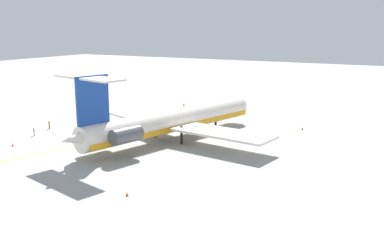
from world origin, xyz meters
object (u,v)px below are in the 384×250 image
at_px(main_jetliner, 168,121).
at_px(ground_crew_near_nose, 184,106).
at_px(ground_crew_starboard, 34,131).
at_px(safety_cone_tail, 13,145).
at_px(safety_cone_nose, 302,128).
at_px(ground_crew_portside, 49,124).
at_px(safety_cone_wingtip, 127,194).
at_px(ground_crew_near_tail, 208,108).

relative_size(main_jetliner, ground_crew_near_nose, 25.42).
relative_size(main_jetliner, ground_crew_starboard, 27.73).
xyz_separation_m(ground_crew_starboard, safety_cone_tail, (7.30, 2.74, -0.76)).
distance_m(safety_cone_nose, safety_cone_tail, 55.82).
relative_size(main_jetliner, ground_crew_portside, 27.72).
bearing_deg(safety_cone_wingtip, safety_cone_nose, 168.55).
bearing_deg(ground_crew_near_tail, ground_crew_near_nose, 89.64).
relative_size(ground_crew_near_tail, ground_crew_portside, 1.11).
distance_m(ground_crew_near_tail, safety_cone_nose, 26.52).
xyz_separation_m(ground_crew_near_tail, safety_cone_nose, (7.49, 25.42, -0.88)).
distance_m(ground_crew_starboard, safety_cone_tail, 7.83).
relative_size(safety_cone_wingtip, safety_cone_tail, 1.00).
bearing_deg(ground_crew_portside, ground_crew_near_nose, 149.22).
distance_m(main_jetliner, safety_cone_tail, 27.87).
xyz_separation_m(ground_crew_starboard, safety_cone_nose, (-30.14, 44.15, -0.76)).
xyz_separation_m(ground_crew_near_nose, ground_crew_near_tail, (-1.06, 6.32, 0.02)).
distance_m(ground_crew_near_tail, safety_cone_tail, 47.69).
bearing_deg(ground_crew_near_nose, ground_crew_portside, 105.45).
height_order(ground_crew_starboard, safety_cone_nose, ground_crew_starboard).
height_order(ground_crew_near_tail, safety_cone_wingtip, ground_crew_near_tail).
relative_size(safety_cone_nose, safety_cone_tail, 1.00).
bearing_deg(main_jetliner, safety_cone_wingtip, -144.87).
bearing_deg(safety_cone_nose, safety_cone_tail, -47.88).
height_order(ground_crew_near_tail, ground_crew_portside, ground_crew_near_tail).
bearing_deg(ground_crew_near_nose, safety_cone_nose, -151.02).
bearing_deg(ground_crew_near_tail, safety_cone_wingtip, -173.43).
height_order(ground_crew_near_nose, ground_crew_starboard, ground_crew_near_nose).
distance_m(ground_crew_near_nose, safety_cone_wingtip, 57.48).
bearing_deg(ground_crew_starboard, ground_crew_near_nose, 12.18).
distance_m(ground_crew_portside, safety_cone_wingtip, 42.85).
bearing_deg(safety_cone_wingtip, safety_cone_tail, -105.89).
relative_size(ground_crew_portside, safety_cone_tail, 2.98).
bearing_deg(ground_crew_near_tail, main_jetliner, -177.99).
bearing_deg(main_jetliner, ground_crew_near_tail, 25.88).
bearing_deg(ground_crew_starboard, safety_cone_nose, -24.76).
xyz_separation_m(main_jetliner, safety_cone_wingtip, (26.00, 10.08, -3.38)).
bearing_deg(ground_crew_starboard, safety_cone_wingtip, -84.37).
distance_m(ground_crew_portside, safety_cone_nose, 52.16).
xyz_separation_m(main_jetliner, ground_crew_near_nose, (-26.96, -12.24, -2.52)).
bearing_deg(main_jetliner, safety_cone_nose, -29.58).
bearing_deg(ground_crew_starboard, ground_crew_portside, 49.69).
height_order(ground_crew_portside, safety_cone_wingtip, ground_crew_portside).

